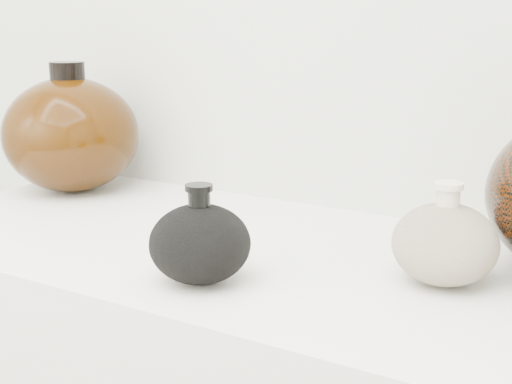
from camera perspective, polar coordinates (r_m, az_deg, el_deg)
The scene contains 3 objects.
black_gourd_vase at distance 0.85m, azimuth -4.51°, elevation -4.07°, with size 0.14×0.14×0.12m.
cream_gourd_vase at distance 0.87m, azimuth 14.88°, elevation -3.97°, with size 0.15×0.15×0.12m.
left_round_pot at distance 1.33m, azimuth -14.58°, elevation 4.50°, with size 0.29×0.29×0.23m.
Camera 1 is at (0.46, 0.15, 1.21)m, focal length 50.00 mm.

